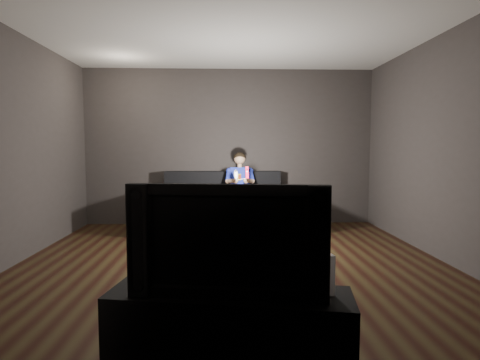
{
  "coord_description": "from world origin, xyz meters",
  "views": [
    {
      "loc": [
        -0.09,
        -4.54,
        1.35
      ],
      "look_at": [
        0.15,
        1.55,
        0.85
      ],
      "focal_mm": 30.0,
      "sensor_mm": 36.0,
      "label": 1
    }
  ],
  "objects_px": {
    "child": "(240,184)",
    "coffee_table": "(225,217)",
    "sofa": "(223,212)",
    "media_console": "(229,334)"
  },
  "relations": [
    {
      "from": "child",
      "to": "media_console",
      "type": "distance_m",
      "value": 4.13
    },
    {
      "from": "child",
      "to": "coffee_table",
      "type": "height_order",
      "value": "child"
    },
    {
      "from": "sofa",
      "to": "media_console",
      "type": "xyz_separation_m",
      "value": [
        0.06,
        -4.16,
        -0.05
      ]
    },
    {
      "from": "sofa",
      "to": "child",
      "type": "height_order",
      "value": "child"
    },
    {
      "from": "media_console",
      "to": "child",
      "type": "bearing_deg",
      "value": 97.02
    },
    {
      "from": "sofa",
      "to": "media_console",
      "type": "height_order",
      "value": "sofa"
    },
    {
      "from": "child",
      "to": "media_console",
      "type": "xyz_separation_m",
      "value": [
        -0.22,
        -4.09,
        -0.52
      ]
    },
    {
      "from": "child",
      "to": "coffee_table",
      "type": "bearing_deg",
      "value": -107.15
    },
    {
      "from": "sofa",
      "to": "coffee_table",
      "type": "xyz_separation_m",
      "value": [
        0.03,
        -0.86,
        0.07
      ]
    },
    {
      "from": "coffee_table",
      "to": "media_console",
      "type": "height_order",
      "value": "media_console"
    }
  ]
}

